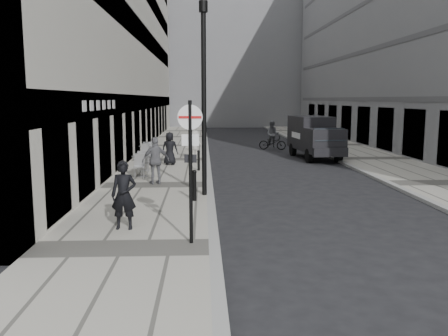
# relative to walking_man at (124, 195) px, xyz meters

# --- Properties ---
(ground) EXTENTS (120.00, 120.00, 0.00)m
(ground) POSITION_rel_walking_man_xyz_m (2.20, -4.23, -0.98)
(ground) COLOR black
(ground) RESTS_ON ground
(sidewalk) EXTENTS (4.00, 60.00, 0.12)m
(sidewalk) POSITION_rel_walking_man_xyz_m (0.20, 13.77, -0.92)
(sidewalk) COLOR gray
(sidewalk) RESTS_ON ground
(far_sidewalk) EXTENTS (4.00, 60.00, 0.12)m
(far_sidewalk) POSITION_rel_walking_man_xyz_m (11.20, 13.77, -0.92)
(far_sidewalk) COLOR gray
(far_sidewalk) RESTS_ON ground
(building_left) EXTENTS (4.00, 45.00, 18.00)m
(building_left) POSITION_rel_walking_man_xyz_m (-3.80, 20.27, 8.02)
(building_left) COLOR beige
(building_left) RESTS_ON ground
(building_far) EXTENTS (24.00, 16.00, 22.00)m
(building_far) POSITION_rel_walking_man_xyz_m (3.70, 51.77, 10.02)
(building_far) COLOR slate
(building_far) RESTS_ON ground
(walking_man) EXTENTS (0.64, 0.44, 1.71)m
(walking_man) POSITION_rel_walking_man_xyz_m (0.00, 0.00, 0.00)
(walking_man) COLOR black
(walking_man) RESTS_ON sidewalk
(sign_post) EXTENTS (0.55, 0.12, 3.18)m
(sign_post) POSITION_rel_walking_man_xyz_m (1.68, -1.23, 1.18)
(sign_post) COLOR black
(sign_post) RESTS_ON sidewalk
(lamppost) EXTENTS (0.28, 0.28, 6.30)m
(lamppost) POSITION_rel_walking_man_xyz_m (2.00, 4.16, 2.65)
(lamppost) COLOR black
(lamppost) RESTS_ON sidewalk
(bollard_near) EXTENTS (0.11, 0.11, 0.86)m
(bollard_near) POSITION_rel_walking_man_xyz_m (1.76, 9.68, -0.43)
(bollard_near) COLOR black
(bollard_near) RESTS_ON sidewalk
(bollard_far) EXTENTS (0.12, 0.12, 0.93)m
(bollard_far) POSITION_rel_walking_man_xyz_m (1.68, 3.23, -0.39)
(bollard_far) COLOR black
(bollard_far) RESTS_ON sidewalk
(panel_van) EXTENTS (2.25, 5.11, 2.34)m
(panel_van) POSITION_rel_walking_man_xyz_m (8.18, 14.72, 0.34)
(panel_van) COLOR black
(panel_van) RESTS_ON ground
(cyclist) EXTENTS (1.87, 1.07, 1.91)m
(cyclist) POSITION_rel_walking_man_xyz_m (6.54, 19.40, -0.23)
(cyclist) COLOR black
(cyclist) RESTS_ON ground
(pedestrian_a) EXTENTS (1.14, 0.79, 1.79)m
(pedestrian_a) POSITION_rel_walking_man_xyz_m (0.17, 6.30, 0.04)
(pedestrian_a) COLOR slate
(pedestrian_a) RESTS_ON sidewalk
(pedestrian_b) EXTENTS (1.03, 0.65, 1.53)m
(pedestrian_b) POSITION_rel_walking_man_xyz_m (1.53, 13.84, -0.09)
(pedestrian_b) COLOR #B1ACA4
(pedestrian_b) RESTS_ON sidewalk
(pedestrian_c) EXTENTS (0.85, 0.61, 1.60)m
(pedestrian_c) POSITION_rel_walking_man_xyz_m (0.33, 11.63, -0.05)
(pedestrian_c) COLOR black
(pedestrian_c) RESTS_ON sidewalk
(cafe_table_near) EXTENTS (0.64, 1.43, 0.82)m
(cafe_table_near) POSITION_rel_walking_man_xyz_m (-0.60, 9.74, -0.44)
(cafe_table_near) COLOR #ADADAF
(cafe_table_near) RESTS_ON sidewalk
(cafe_table_mid) EXTENTS (0.79, 1.78, 1.01)m
(cafe_table_mid) POSITION_rel_walking_man_xyz_m (-0.89, 12.34, -0.34)
(cafe_table_mid) COLOR silver
(cafe_table_mid) RESTS_ON sidewalk
(cafe_table_far) EXTENTS (0.79, 1.79, 1.02)m
(cafe_table_far) POSITION_rel_walking_man_xyz_m (-0.60, 8.02, -0.34)
(cafe_table_far) COLOR #ADADAF
(cafe_table_far) RESTS_ON sidewalk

